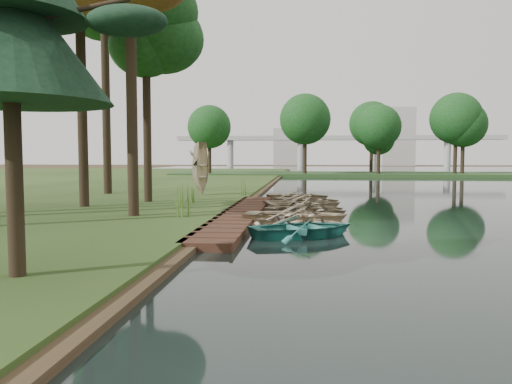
# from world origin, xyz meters

# --- Properties ---
(ground) EXTENTS (300.00, 300.00, 0.00)m
(ground) POSITION_xyz_m (0.00, 0.00, 0.00)
(ground) COLOR #3D2F1D
(boardwalk) EXTENTS (1.60, 16.00, 0.30)m
(boardwalk) POSITION_xyz_m (-1.60, 0.00, 0.15)
(boardwalk) COLOR #382115
(boardwalk) RESTS_ON ground
(peninsula) EXTENTS (50.00, 14.00, 0.45)m
(peninsula) POSITION_xyz_m (8.00, 50.00, 0.23)
(peninsula) COLOR #25431D
(peninsula) RESTS_ON ground
(far_trees) EXTENTS (45.60, 5.60, 8.80)m
(far_trees) POSITION_xyz_m (4.67, 50.00, 6.43)
(far_trees) COLOR black
(far_trees) RESTS_ON peninsula
(bridge) EXTENTS (95.90, 4.00, 8.60)m
(bridge) POSITION_xyz_m (12.31, 120.00, 7.08)
(bridge) COLOR #A5A5A0
(bridge) RESTS_ON ground
(building_a) EXTENTS (10.00, 8.00, 18.00)m
(building_a) POSITION_xyz_m (30.00, 140.00, 9.00)
(building_a) COLOR #A5A5A0
(building_a) RESTS_ON ground
(building_b) EXTENTS (8.00, 8.00, 12.00)m
(building_b) POSITION_xyz_m (-5.00, 145.00, 6.00)
(building_b) COLOR #A5A5A0
(building_b) RESTS_ON ground
(rowboat_0) EXTENTS (4.24, 3.75, 0.73)m
(rowboat_0) POSITION_xyz_m (1.08, -5.12, 0.41)
(rowboat_0) COLOR #2B776C
(rowboat_0) RESTS_ON water
(rowboat_1) EXTENTS (3.86, 3.41, 0.66)m
(rowboat_1) POSITION_xyz_m (0.98, -3.43, 0.38)
(rowboat_1) COLOR #BFAC8B
(rowboat_1) RESTS_ON water
(rowboat_2) EXTENTS (4.21, 3.26, 0.80)m
(rowboat_2) POSITION_xyz_m (0.72, -2.14, 0.45)
(rowboat_2) COLOR #BFAC8B
(rowboat_2) RESTS_ON water
(rowboat_3) EXTENTS (3.62, 2.79, 0.69)m
(rowboat_3) POSITION_xyz_m (1.14, -1.26, 0.40)
(rowboat_3) COLOR #BFAC8B
(rowboat_3) RESTS_ON water
(rowboat_4) EXTENTS (4.21, 3.58, 0.74)m
(rowboat_4) POSITION_xyz_m (1.16, 0.23, 0.42)
(rowboat_4) COLOR #BFAC8B
(rowboat_4) RESTS_ON water
(rowboat_5) EXTENTS (3.86, 3.15, 0.70)m
(rowboat_5) POSITION_xyz_m (1.17, 1.40, 0.40)
(rowboat_5) COLOR #BFAC8B
(rowboat_5) RESTS_ON water
(rowboat_6) EXTENTS (4.29, 3.64, 0.76)m
(rowboat_6) POSITION_xyz_m (1.16, 2.83, 0.43)
(rowboat_6) COLOR #BFAC8B
(rowboat_6) RESTS_ON water
(rowboat_7) EXTENTS (3.92, 3.28, 0.70)m
(rowboat_7) POSITION_xyz_m (0.75, 4.22, 0.40)
(rowboat_7) COLOR #BFAC8B
(rowboat_7) RESTS_ON water
(rowboat_8) EXTENTS (4.06, 3.48, 0.71)m
(rowboat_8) POSITION_xyz_m (1.29, 5.53, 0.41)
(rowboat_8) COLOR #BFAC8B
(rowboat_8) RESTS_ON water
(rowboat_9) EXTENTS (3.50, 2.85, 0.64)m
(rowboat_9) POSITION_xyz_m (0.92, 6.57, 0.37)
(rowboat_9) COLOR #BFAC8B
(rowboat_9) RESTS_ON water
(rowboat_10) EXTENTS (4.21, 3.48, 0.75)m
(rowboat_10) POSITION_xyz_m (0.74, 8.01, 0.43)
(rowboat_10) COLOR #BFAC8B
(rowboat_10) RESTS_ON water
(stored_rowboat) EXTENTS (3.80, 3.18, 0.67)m
(stored_rowboat) POSITION_xyz_m (-5.24, 9.25, 0.64)
(stored_rowboat) COLOR #BFAC8B
(stored_rowboat) RESTS_ON bank
(tree_4) EXTENTS (4.93, 4.93, 10.92)m
(tree_4) POSITION_xyz_m (-7.05, 4.25, 9.06)
(tree_4) COLOR black
(tree_4) RESTS_ON bank
(tree_6) EXTENTS (4.94, 4.94, 13.30)m
(tree_6) POSITION_xyz_m (-11.04, 12.82, 11.37)
(tree_6) COLOR black
(tree_6) RESTS_ON bank
(reeds_0) EXTENTS (0.60, 0.60, 1.06)m
(reeds_0) POSITION_xyz_m (-3.62, -2.14, 0.83)
(reeds_0) COLOR #3F661E
(reeds_0) RESTS_ON bank
(reeds_1) EXTENTS (0.60, 0.60, 1.05)m
(reeds_1) POSITION_xyz_m (-4.74, 1.63, 0.83)
(reeds_1) COLOR #3F661E
(reeds_1) RESTS_ON bank
(reeds_2) EXTENTS (0.60, 0.60, 0.93)m
(reeds_2) POSITION_xyz_m (-4.79, 3.89, 0.77)
(reeds_2) COLOR #3F661E
(reeds_2) RESTS_ON bank
(reeds_3) EXTENTS (0.60, 0.60, 1.05)m
(reeds_3) POSITION_xyz_m (-2.60, 9.20, 0.82)
(reeds_3) COLOR #3F661E
(reeds_3) RESTS_ON bank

